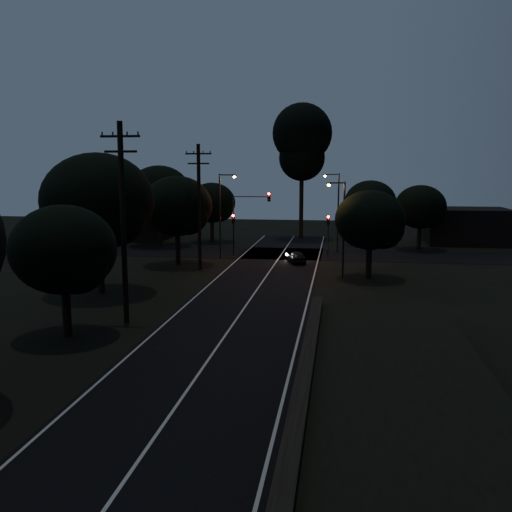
% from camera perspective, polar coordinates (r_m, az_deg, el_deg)
% --- Properties ---
extents(ground, '(160.00, 160.00, 0.00)m').
position_cam_1_polar(ground, '(17.81, -12.10, -20.00)').
color(ground, black).
extents(road_surface, '(60.00, 70.00, 0.03)m').
position_cam_1_polar(road_surface, '(46.82, 1.27, -1.70)').
color(road_surface, black).
rests_on(road_surface, ground).
extents(retaining_wall, '(6.93, 26.00, 1.60)m').
position_cam_1_polar(retaining_wall, '(19.37, 14.22, -15.58)').
color(retaining_wall, black).
rests_on(retaining_wall, ground).
extents(utility_pole_mid, '(2.20, 0.30, 11.00)m').
position_cam_1_polar(utility_pole_mid, '(31.92, -13.16, 3.55)').
color(utility_pole_mid, black).
rests_on(utility_pole_mid, ground).
extents(utility_pole_far, '(2.20, 0.30, 10.50)m').
position_cam_1_polar(utility_pole_far, '(48.11, -5.71, 5.12)').
color(utility_pole_far, black).
rests_on(utility_pole_far, ground).
extents(tree_left_b, '(5.30, 5.30, 6.74)m').
position_cam_1_polar(tree_left_b, '(30.00, -18.46, 0.37)').
color(tree_left_b, black).
rests_on(tree_left_b, ground).
extents(tree_left_c, '(7.58, 7.58, 9.57)m').
position_cam_1_polar(tree_left_c, '(39.81, -15.26, 5.12)').
color(tree_left_c, black).
rests_on(tree_left_c, ground).
extents(tree_left_d, '(6.21, 6.21, 7.87)m').
position_cam_1_polar(tree_left_d, '(50.53, -7.70, 4.82)').
color(tree_left_d, black).
rests_on(tree_left_d, ground).
extents(tree_far_nw, '(5.44, 5.44, 6.89)m').
position_cam_1_polar(tree_far_nw, '(66.19, -4.29, 5.23)').
color(tree_far_nw, black).
rests_on(tree_far_nw, ground).
extents(tree_far_w, '(6.93, 6.93, 8.83)m').
position_cam_1_polar(tree_far_w, '(63.54, -9.49, 6.15)').
color(tree_far_w, black).
rests_on(tree_far_w, ground).
extents(tree_far_ne, '(5.69, 5.69, 7.20)m').
position_cam_1_polar(tree_far_ne, '(64.66, 11.54, 5.18)').
color(tree_far_ne, black).
rests_on(tree_far_ne, ground).
extents(tree_far_e, '(5.35, 5.35, 6.79)m').
position_cam_1_polar(tree_far_e, '(62.18, 16.29, 4.63)').
color(tree_far_e, black).
rests_on(tree_far_e, ground).
extents(tree_right_a, '(5.41, 5.41, 6.88)m').
position_cam_1_polar(tree_right_a, '(44.71, 11.59, 3.39)').
color(tree_right_a, black).
rests_on(tree_right_a, ground).
extents(tall_pine, '(7.15, 7.15, 16.24)m').
position_cam_1_polar(tall_pine, '(69.80, 4.63, 11.37)').
color(tall_pine, black).
rests_on(tall_pine, ground).
extents(building_left, '(10.00, 8.00, 4.40)m').
position_cam_1_polar(building_left, '(71.63, -12.68, 3.50)').
color(building_left, black).
rests_on(building_left, ground).
extents(building_right, '(9.00, 7.00, 4.00)m').
position_cam_1_polar(building_right, '(69.37, 20.29, 2.84)').
color(building_right, black).
rests_on(building_right, ground).
extents(signal_left, '(0.28, 0.35, 4.10)m').
position_cam_1_polar(signal_left, '(55.81, -2.28, 2.92)').
color(signal_left, black).
rests_on(signal_left, ground).
extents(signal_right, '(0.28, 0.35, 4.10)m').
position_cam_1_polar(signal_right, '(54.86, 7.22, 2.76)').
color(signal_right, black).
rests_on(signal_right, ground).
extents(signal_mast, '(3.70, 0.35, 6.25)m').
position_cam_1_polar(signal_mast, '(55.39, -0.57, 4.45)').
color(signal_mast, black).
rests_on(signal_mast, ground).
extents(streetlight_a, '(1.66, 0.26, 8.00)m').
position_cam_1_polar(streetlight_a, '(53.84, -3.42, 4.62)').
color(streetlight_a, black).
rests_on(streetlight_a, ground).
extents(streetlight_b, '(1.66, 0.26, 8.00)m').
position_cam_1_polar(streetlight_b, '(58.69, 8.03, 4.90)').
color(streetlight_b, black).
rests_on(streetlight_b, ground).
extents(streetlight_c, '(1.46, 0.26, 7.50)m').
position_cam_1_polar(streetlight_c, '(44.76, 8.55, 3.34)').
color(streetlight_c, black).
rests_on(streetlight_c, ground).
extents(car, '(2.20, 3.47, 1.10)m').
position_cam_1_polar(car, '(51.84, 4.07, -0.09)').
color(car, black).
rests_on(car, ground).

